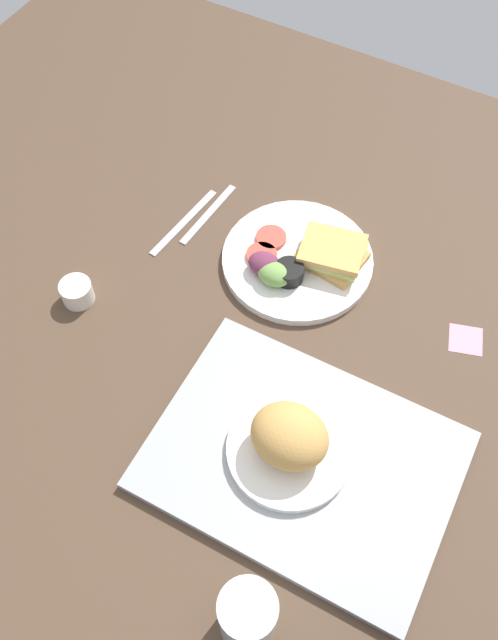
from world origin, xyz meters
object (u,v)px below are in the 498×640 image
at_px(espresso_cup, 77,292).
at_px(fork, 208,214).
at_px(plate_with_salad, 300,260).
at_px(drinking_glass, 248,617).
at_px(knife, 184,222).
at_px(serving_tray, 303,460).
at_px(bread_plate_near, 290,441).
at_px(sticky_note, 466,340).

relative_size(espresso_cup, fork, 0.33).
xyz_separation_m(plate_with_salad, drinking_glass, (-0.21, 0.57, 0.05)).
xyz_separation_m(plate_with_salad, fork, (0.21, -0.02, -0.02)).
bearing_deg(plate_with_salad, knife, 3.82).
bearing_deg(plate_with_salad, drinking_glass, 110.38).
distance_m(serving_tray, bread_plate_near, 0.05).
relative_size(plate_with_salad, espresso_cup, 4.87).
xyz_separation_m(bread_plate_near, knife, (0.38, -0.31, -0.05)).
bearing_deg(bread_plate_near, espresso_cup, -9.72).
distance_m(espresso_cup, knife, 0.25).
height_order(serving_tray, knife, serving_tray).
height_order(bread_plate_near, plate_with_salad, bread_plate_near).
height_order(plate_with_salad, drinking_glass, drinking_glass).
xyz_separation_m(bread_plate_near, fork, (0.35, -0.35, -0.05)).
relative_size(plate_with_salad, knife, 1.44).
bearing_deg(plate_with_salad, sticky_note, 179.60).
bearing_deg(knife, bread_plate_near, 56.69).
relative_size(plate_with_salad, fork, 1.60).
bearing_deg(bread_plate_near, drinking_glass, 104.97).
bearing_deg(fork, serving_tray, 50.68).
xyz_separation_m(plate_with_salad, sticky_note, (-0.32, 0.00, -0.02)).
distance_m(plate_with_salad, espresso_cup, 0.40).
distance_m(espresso_cup, sticky_note, 0.67).
relative_size(plate_with_salad, drinking_glass, 2.06).
height_order(drinking_glass, fork, drinking_glass).
relative_size(espresso_cup, knife, 0.29).
distance_m(plate_with_salad, drinking_glass, 0.61).
bearing_deg(bread_plate_near, knife, -39.29).
xyz_separation_m(bread_plate_near, espresso_cup, (0.45, -0.08, -0.03)).
distance_m(drinking_glass, fork, 0.73).
height_order(drinking_glass, sticky_note, drinking_glass).
distance_m(serving_tray, knife, 0.52).
xyz_separation_m(fork, sticky_note, (-0.52, 0.03, -0.00)).
distance_m(serving_tray, sticky_note, 0.36).
distance_m(bread_plate_near, sticky_note, 0.37).
bearing_deg(fork, knife, -33.10).
height_order(drinking_glass, espresso_cup, drinking_glass).
relative_size(bread_plate_near, knife, 1.00).
xyz_separation_m(bread_plate_near, sticky_note, (-0.17, -0.33, -0.05)).
height_order(serving_tray, espresso_cup, espresso_cup).
bearing_deg(sticky_note, drinking_glass, 79.57).
height_order(plate_with_salad, espresso_cup, plate_with_salad).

